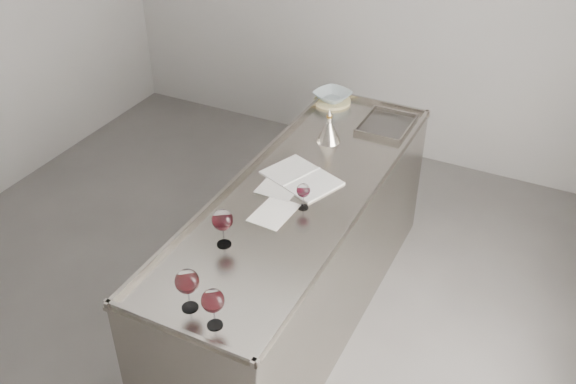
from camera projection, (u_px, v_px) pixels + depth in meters
The scene contains 12 objects.
room_shell at pixel (188, 121), 3.26m from camera, with size 4.54×5.04×2.84m.
counter at pixel (300, 255), 3.82m from camera, with size 0.77×2.42×0.97m.
wine_glass_left at pixel (222, 221), 3.08m from camera, with size 0.10×0.10×0.21m.
wine_glass_middle at pixel (187, 282), 2.72m from camera, with size 0.11×0.11×0.21m.
wine_glass_right at pixel (213, 302), 2.64m from camera, with size 0.10×0.10×0.20m.
wine_glass_small at pixel (303, 191), 3.36m from camera, with size 0.07×0.07×0.15m.
notebook at pixel (301, 178), 3.65m from camera, with size 0.49×0.42×0.02m.
loose_paper_top at pixel (274, 213), 3.38m from camera, with size 0.19×0.27×0.00m, color white.
loose_paper_under at pixel (283, 183), 3.61m from camera, with size 0.22×0.31×0.00m, color silver.
trivet at pixel (332, 101), 4.45m from camera, with size 0.25×0.25×0.02m, color beige.
ceramic_bowl at pixel (333, 96), 4.42m from camera, with size 0.24×0.24×0.06m, color #99ABB2.
wine_funnel at pixel (329, 131), 3.97m from camera, with size 0.15×0.15×0.22m.
Camera 1 is at (1.75, -2.36, 2.94)m, focal length 40.00 mm.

